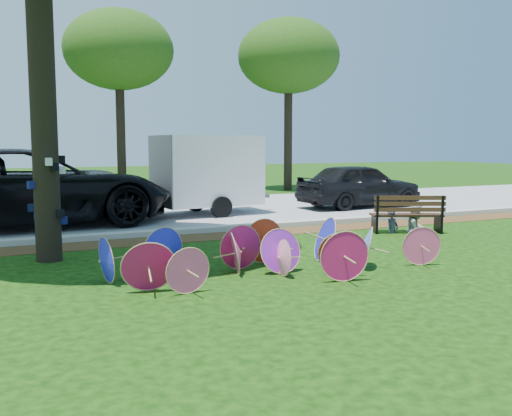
{
  "coord_description": "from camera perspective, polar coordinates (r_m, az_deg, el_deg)",
  "views": [
    {
      "loc": [
        -3.73,
        -7.18,
        2.04
      ],
      "look_at": [
        0.5,
        2.0,
        0.9
      ],
      "focal_mm": 40.0,
      "sensor_mm": 36.0,
      "label": 1
    }
  ],
  "objects": [
    {
      "name": "mulch_strip",
      "position": [
        12.43,
        -6.95,
        -3.04
      ],
      "size": [
        90.0,
        1.0,
        0.01
      ],
      "primitive_type": "cube",
      "color": "#472D16",
      "rests_on": "ground"
    },
    {
      "name": "parasol_pile",
      "position": [
        8.98,
        1.25,
        -4.31
      ],
      "size": [
        5.55,
        1.99,
        0.81
      ],
      "color": "#F84C87",
      "rests_on": "ground"
    },
    {
      "name": "ground",
      "position": [
        8.35,
        2.66,
        -7.72
      ],
      "size": [
        90.0,
        90.0,
        0.0
      ],
      "primitive_type": "plane",
      "color": "black",
      "rests_on": "ground"
    },
    {
      "name": "curb",
      "position": [
        13.08,
        -7.89,
        -2.33
      ],
      "size": [
        90.0,
        0.3,
        0.12
      ],
      "primitive_type": "cube",
      "color": "#B7B5AD",
      "rests_on": "ground"
    },
    {
      "name": "cargo_trailer",
      "position": [
        16.51,
        -4.88,
        3.8
      ],
      "size": [
        2.96,
        2.02,
        2.57
      ],
      "primitive_type": "cube",
      "rotation": [
        0.0,
        0.0,
        0.09
      ],
      "color": "silver",
      "rests_on": "ground"
    },
    {
      "name": "bg_trees",
      "position": [
        23.43,
        -12.92,
        15.43
      ],
      "size": [
        18.19,
        5.98,
        7.4
      ],
      "color": "black",
      "rests_on": "ground"
    },
    {
      "name": "street",
      "position": [
        17.07,
        -11.95,
        -0.55
      ],
      "size": [
        90.0,
        8.0,
        0.01
      ],
      "primitive_type": "cube",
      "color": "gray",
      "rests_on": "ground"
    },
    {
      "name": "dark_pickup",
      "position": [
        18.69,
        10.31,
        2.25
      ],
      "size": [
        4.26,
        1.9,
        1.42
      ],
      "primitive_type": "imported",
      "rotation": [
        0.0,
        0.0,
        1.63
      ],
      "color": "black",
      "rests_on": "ground"
    },
    {
      "name": "person_left",
      "position": [
        13.43,
        13.51,
        -0.26
      ],
      "size": [
        0.44,
        0.35,
        1.03
      ],
      "primitive_type": "imported",
      "rotation": [
        0.0,
        0.0,
        0.32
      ],
      "color": "#373E4B",
      "rests_on": "ground"
    },
    {
      "name": "person_right",
      "position": [
        13.86,
        15.8,
        0.31
      ],
      "size": [
        0.74,
        0.68,
        1.24
      ],
      "primitive_type": "imported",
      "rotation": [
        0.0,
        0.0,
        0.44
      ],
      "color": "silver",
      "rests_on": "ground"
    },
    {
      "name": "park_bench",
      "position": [
        13.62,
        14.79,
        -0.56
      ],
      "size": [
        1.77,
        1.25,
        0.86
      ],
      "primitive_type": null,
      "rotation": [
        0.0,
        0.0,
        -0.42
      ],
      "color": "black",
      "rests_on": "ground"
    },
    {
      "name": "black_van",
      "position": [
        15.07,
        -21.64,
        1.87
      ],
      "size": [
        7.17,
        3.84,
        1.92
      ],
      "primitive_type": "imported",
      "rotation": [
        0.0,
        0.0,
        1.67
      ],
      "color": "black",
      "rests_on": "ground"
    }
  ]
}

